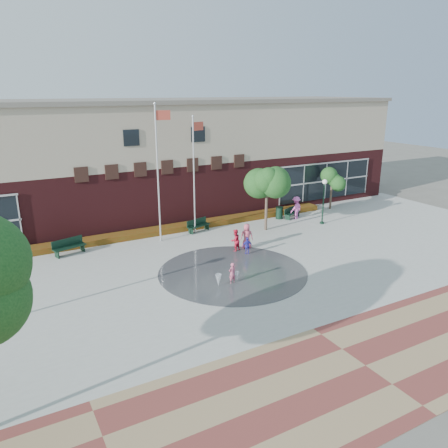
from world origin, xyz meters
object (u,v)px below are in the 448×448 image
trash_can (279,213)px  child_splash (232,273)px  bench_left (70,250)px  flagpole_left (158,167)px  flagpole_right (194,169)px

trash_can → child_splash: bearing=-136.9°
bench_left → child_splash: (6.78, -8.63, 0.26)m
trash_can → bench_left: bearing=-179.4°
flagpole_left → trash_can: (10.21, 0.50, -4.60)m
flagpole_right → child_splash: (-2.01, -8.81, -4.04)m
flagpole_left → bench_left: flagpole_left is taller
flagpole_left → child_splash: size_ratio=7.78×
bench_left → trash_can: bench_left is taller
bench_left → child_splash: bearing=-68.5°
flagpole_left → child_splash: flagpole_left is taller
flagpole_left → bench_left: size_ratio=4.35×
bench_left → trash_can: 16.18m
bench_left → child_splash: 10.98m
flagpole_left → trash_can: flagpole_left is taller
flagpole_left → bench_left: 7.65m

